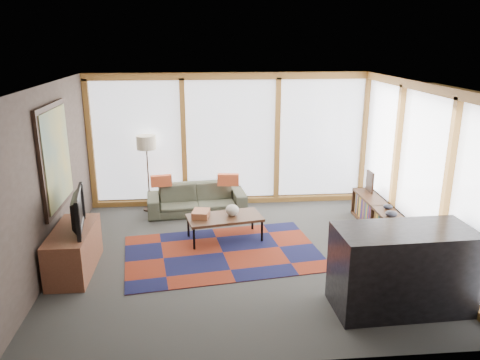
{
  "coord_description": "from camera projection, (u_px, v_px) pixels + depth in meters",
  "views": [
    {
      "loc": [
        -0.61,
        -6.52,
        3.21
      ],
      "look_at": [
        0.0,
        0.4,
        1.1
      ],
      "focal_mm": 35.0,
      "sensor_mm": 36.0,
      "label": 1
    }
  ],
  "objects": [
    {
      "name": "ground",
      "position": [
        242.0,
        256.0,
        7.2
      ],
      "size": [
        5.5,
        5.5,
        0.0
      ],
      "primitive_type": "plane",
      "color": "#2F302D",
      "rests_on": "ground"
    },
    {
      "name": "room_envelope",
      "position": [
        270.0,
        149.0,
        7.32
      ],
      "size": [
        5.52,
        5.02,
        2.62
      ],
      "color": "#3D312C",
      "rests_on": "ground"
    },
    {
      "name": "rug",
      "position": [
        223.0,
        253.0,
        7.28
      ],
      "size": [
        3.2,
        2.3,
        0.01
      ],
      "primitive_type": "cube",
      "rotation": [
        0.0,
        0.0,
        0.14
      ],
      "color": "maroon",
      "rests_on": "ground"
    },
    {
      "name": "sofa",
      "position": [
        197.0,
        199.0,
        8.92
      ],
      "size": [
        1.91,
        0.9,
        0.54
      ],
      "primitive_type": "imported",
      "rotation": [
        0.0,
        0.0,
        0.1
      ],
      "color": "#3D4131",
      "rests_on": "ground"
    },
    {
      "name": "pillow_left",
      "position": [
        161.0,
        181.0,
        8.76
      ],
      "size": [
        0.4,
        0.19,
        0.21
      ],
      "primitive_type": "cube",
      "rotation": [
        0.0,
        0.0,
        0.19
      ],
      "color": "#C6502B",
      "rests_on": "sofa"
    },
    {
      "name": "pillow_right",
      "position": [
        228.0,
        180.0,
        8.82
      ],
      "size": [
        0.41,
        0.16,
        0.22
      ],
      "primitive_type": "cube",
      "rotation": [
        0.0,
        0.0,
        -0.1
      ],
      "color": "#C6502B",
      "rests_on": "sofa"
    },
    {
      "name": "floor_lamp",
      "position": [
        148.0,
        173.0,
        8.92
      ],
      "size": [
        0.37,
        0.37,
        1.47
      ],
      "primitive_type": null,
      "color": "black",
      "rests_on": "ground"
    },
    {
      "name": "coffee_table",
      "position": [
        225.0,
        228.0,
        7.74
      ],
      "size": [
        1.3,
        0.82,
        0.4
      ],
      "primitive_type": null,
      "rotation": [
        0.0,
        0.0,
        0.19
      ],
      "color": "black",
      "rests_on": "ground"
    },
    {
      "name": "book_stack",
      "position": [
        201.0,
        214.0,
        7.65
      ],
      "size": [
        0.32,
        0.37,
        0.11
      ],
      "primitive_type": "cube",
      "rotation": [
        0.0,
        0.0,
        -0.19
      ],
      "color": "brown",
      "rests_on": "coffee_table"
    },
    {
      "name": "vase",
      "position": [
        232.0,
        210.0,
        7.69
      ],
      "size": [
        0.26,
        0.26,
        0.19
      ],
      "primitive_type": "ellipsoid",
      "rotation": [
        0.0,
        0.0,
        0.17
      ],
      "color": "beige",
      "rests_on": "coffee_table"
    },
    {
      "name": "bookshelf",
      "position": [
        381.0,
        219.0,
        7.96
      ],
      "size": [
        0.37,
        2.01,
        0.5
      ],
      "primitive_type": null,
      "color": "black",
      "rests_on": "ground"
    },
    {
      "name": "bowl_a",
      "position": [
        391.0,
        214.0,
        7.39
      ],
      "size": [
        0.2,
        0.2,
        0.1
      ],
      "primitive_type": "ellipsoid",
      "rotation": [
        0.0,
        0.0,
        0.04
      ],
      "color": "black",
      "rests_on": "bookshelf"
    },
    {
      "name": "bowl_b",
      "position": [
        388.0,
        206.0,
        7.73
      ],
      "size": [
        0.18,
        0.18,
        0.08
      ],
      "primitive_type": "ellipsoid",
      "rotation": [
        0.0,
        0.0,
        0.16
      ],
      "color": "black",
      "rests_on": "bookshelf"
    },
    {
      "name": "shelf_picture",
      "position": [
        370.0,
        181.0,
        8.58
      ],
      "size": [
        0.04,
        0.29,
        0.38
      ],
      "primitive_type": "cube",
      "rotation": [
        0.0,
        0.0,
        0.03
      ],
      "color": "black",
      "rests_on": "bookshelf"
    },
    {
      "name": "tv_console",
      "position": [
        74.0,
        250.0,
        6.64
      ],
      "size": [
        0.53,
        1.27,
        0.64
      ],
      "primitive_type": "cube",
      "color": "brown",
      "rests_on": "ground"
    },
    {
      "name": "television",
      "position": [
        73.0,
        211.0,
        6.48
      ],
      "size": [
        0.28,
        0.96,
        0.55
      ],
      "primitive_type": "imported",
      "rotation": [
        0.0,
        0.0,
        1.73
      ],
      "color": "black",
      "rests_on": "tv_console"
    },
    {
      "name": "bar_counter",
      "position": [
        402.0,
        269.0,
        5.68
      ],
      "size": [
        1.67,
        0.83,
        1.04
      ],
      "primitive_type": "cube",
      "rotation": [
        0.0,
        0.0,
        0.04
      ],
      "color": "black",
      "rests_on": "ground"
    }
  ]
}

